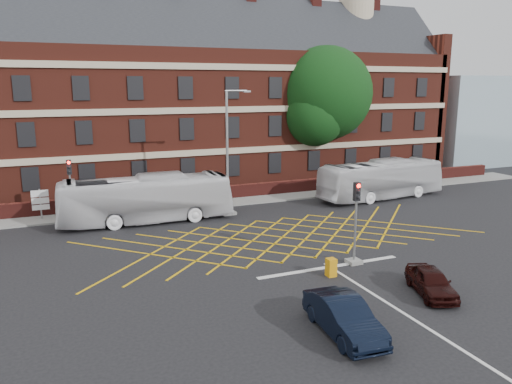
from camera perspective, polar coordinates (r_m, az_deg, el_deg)
name	(u,v)px	position (r m, az deg, el deg)	size (l,w,h in m)	color
ground	(298,247)	(28.68, 4.79, -6.26)	(120.00, 120.00, 0.00)	black
victorian_building	(192,98)	(47.85, -7.30, 10.61)	(51.00, 12.17, 20.40)	#5A2117
boundary_wall	(222,193)	(40.09, -3.85, -0.11)	(56.00, 0.50, 1.10)	#511915
far_pavement	(227,201)	(39.27, -3.36, -1.09)	(60.00, 3.00, 0.12)	slate
glass_block	(470,120)	(65.06, 23.28, 7.61)	(14.00, 10.00, 10.00)	#99B2BF
box_junction_hatching	(282,237)	(30.37, 3.03, -5.16)	(11.50, 0.12, 0.02)	#CC990C
stop_line	(330,267)	(25.81, 8.44, -8.46)	(8.00, 0.30, 0.02)	silver
centre_line	(417,322)	(21.01, 17.94, -13.92)	(0.15, 14.00, 0.02)	silver
bus_left	(146,199)	(34.03, -12.46, -0.78)	(2.68, 11.44, 3.19)	silver
bus_right	(381,179)	(41.55, 14.14, 1.40)	(2.61, 11.14, 3.10)	silver
car_navy	(344,317)	(19.15, 9.99, -13.85)	(1.48, 4.25, 1.40)	black
car_maroon	(431,282)	(23.50, 19.39, -9.64)	(1.40, 3.48, 1.18)	black
deciduous_tree	(325,100)	(47.22, 7.87, 10.38)	(8.62, 8.62, 12.59)	black
traffic_light_near	(355,231)	(25.98, 11.27, -4.35)	(0.70, 0.70, 4.27)	slate
traffic_light_far	(71,198)	(35.00, -20.34, -0.61)	(0.70, 0.70, 4.27)	slate
street_lamp	(228,173)	(35.13, -3.18, 2.19)	(2.25, 1.00, 8.71)	slate
direction_signs	(40,201)	(36.58, -23.43, -0.96)	(1.10, 0.16, 2.20)	gray
utility_cabinet	(331,267)	(24.52, 8.57, -8.52)	(0.43, 0.44, 0.89)	orange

